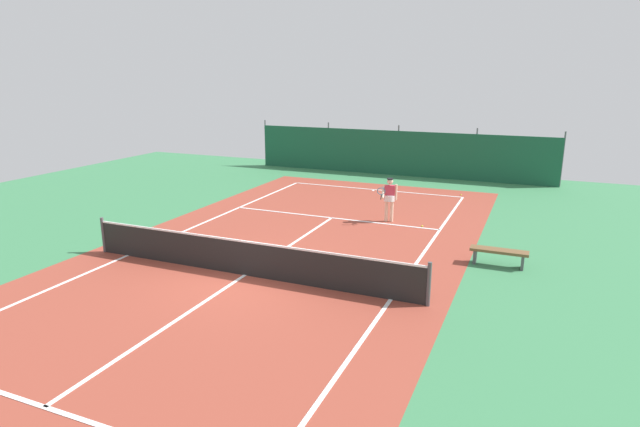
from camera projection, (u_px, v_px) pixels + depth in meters
ground_plane at (245, 275)px, 14.34m from camera, size 36.00×36.00×0.00m
court_surface at (245, 275)px, 14.34m from camera, size 11.02×26.60×0.01m
tennis_net at (244, 258)px, 14.21m from camera, size 10.12×0.10×1.10m
back_fence at (400, 162)px, 28.81m from camera, size 16.30×0.98×2.70m
tennis_player at (389, 196)px, 19.33m from camera, size 0.62×0.81×1.64m
tennis_ball_near_player at (461, 195)px, 23.75m from camera, size 0.07×0.07×0.07m
tennis_ball_midcourt at (422, 226)px, 18.86m from camera, size 0.07×0.07×0.07m
parked_car at (438, 154)px, 30.55m from camera, size 2.23×4.31×1.68m
courtside_bench at (499, 253)px, 14.96m from camera, size 1.60×0.40×0.49m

